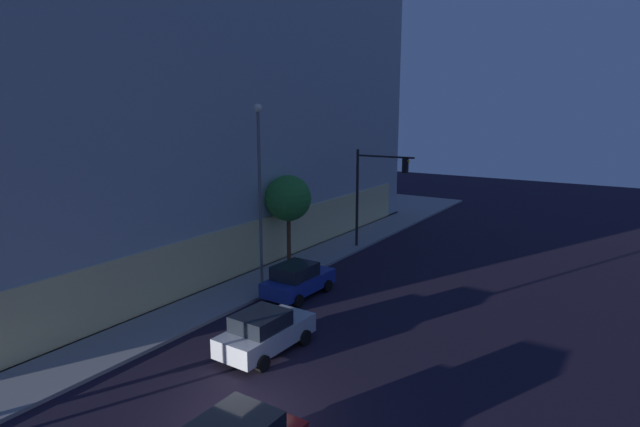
% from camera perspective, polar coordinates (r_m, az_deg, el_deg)
% --- Properties ---
extents(ground_plane, '(120.00, 120.00, 0.00)m').
position_cam_1_polar(ground_plane, '(17.10, -9.03, -21.09)').
color(ground_plane, black).
extents(modern_building, '(35.96, 31.02, 21.66)m').
position_cam_1_polar(modern_building, '(41.24, -22.94, 12.84)').
color(modern_building, '#4C4C51').
rests_on(modern_building, ground).
extents(traffic_light_far_corner, '(0.40, 3.95, 6.45)m').
position_cam_1_polar(traffic_light_far_corner, '(33.40, 6.00, 3.33)').
color(traffic_light_far_corner, black).
rests_on(traffic_light_far_corner, sidewalk_corner).
extents(street_lamp_sidewalk, '(0.44, 0.44, 9.28)m').
position_cam_1_polar(street_lamp_sidewalk, '(26.42, -6.73, 4.24)').
color(street_lamp_sidewalk, slate).
rests_on(street_lamp_sidewalk, sidewalk_corner).
extents(sidewalk_tree, '(2.69, 2.69, 5.28)m').
position_cam_1_polar(sidewalk_tree, '(29.95, -3.54, 1.68)').
color(sidewalk_tree, '#57331E').
rests_on(sidewalk_tree, sidewalk_corner).
extents(car_silver, '(4.17, 2.11, 1.66)m').
position_cam_1_polar(car_silver, '(20.23, -6.11, -12.91)').
color(car_silver, '#B7BABF').
rests_on(car_silver, ground).
extents(car_blue, '(4.11, 2.09, 1.69)m').
position_cam_1_polar(car_blue, '(25.76, -2.49, -7.35)').
color(car_blue, navy).
rests_on(car_blue, ground).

